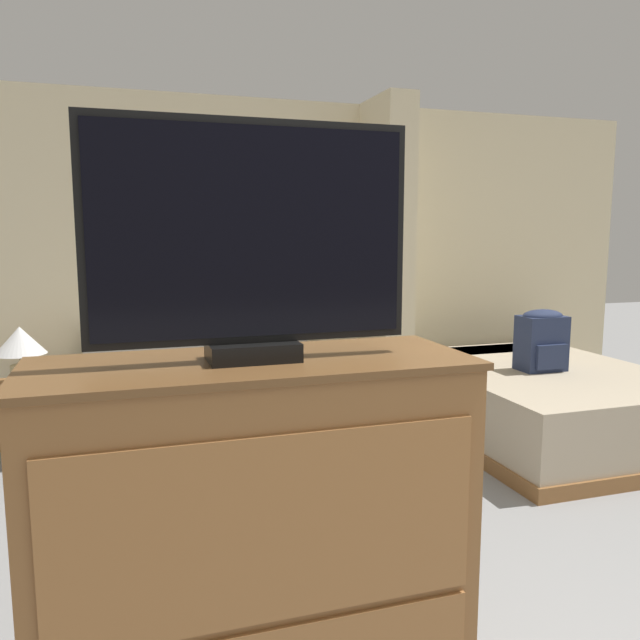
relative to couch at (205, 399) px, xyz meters
name	(u,v)px	position (x,y,z in m)	size (l,w,h in m)	color
wall_back	(287,263)	(0.76, 0.48, 0.97)	(6.48, 0.16, 2.60)	beige
wall_partition_pillar	(386,264)	(1.49, 0.11, 0.98)	(0.24, 0.63, 2.60)	beige
couch	(205,399)	(0.00, 0.00, 0.00)	(2.15, 0.84, 0.86)	gray
coffee_table	(229,436)	(0.02, -0.98, 0.02)	(0.66, 0.53, 0.39)	brown
side_table	(24,396)	(-1.23, -0.01, 0.13)	(0.47, 0.47, 0.53)	brown
table_lamp	(20,344)	(-1.23, -0.01, 0.48)	(0.34, 0.34, 0.40)	tan
tv_dresser	(256,570)	(-0.23, -2.94, 0.29)	(1.20, 0.47, 1.21)	brown
tv	(251,242)	(-0.23, -2.94, 1.21)	(0.86, 0.16, 0.63)	black
bed	(541,401)	(2.47, -0.66, -0.05)	(1.61, 2.09, 0.53)	brown
backpack	(542,339)	(2.40, -0.72, 0.45)	(0.34, 0.25, 0.46)	#232D4C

